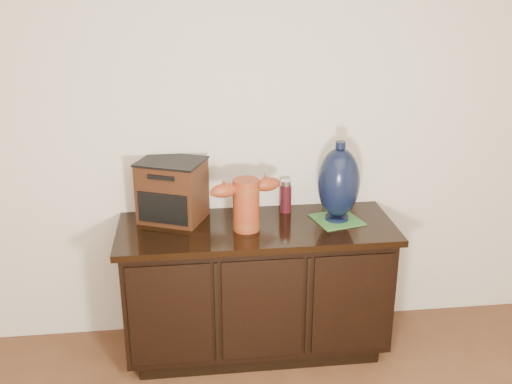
{
  "coord_description": "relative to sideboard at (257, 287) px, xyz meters",
  "views": [
    {
      "loc": [
        -0.35,
        -0.64,
        2.03
      ],
      "look_at": [
        -0.01,
        2.18,
        0.96
      ],
      "focal_mm": 42.0,
      "sensor_mm": 36.0,
      "label": 1
    }
  ],
  "objects": [
    {
      "name": "spray_can",
      "position": [
        0.18,
        0.18,
        0.46
      ],
      "size": [
        0.06,
        0.06,
        0.18
      ],
      "color": "#5B0F1A",
      "rests_on": "sideboard"
    },
    {
      "name": "lamp_base",
      "position": [
        0.44,
        0.02,
        0.58
      ],
      "size": [
        0.27,
        0.27,
        0.43
      ],
      "rotation": [
        0.0,
        0.0,
        0.24
      ],
      "color": "black",
      "rests_on": "green_mat"
    },
    {
      "name": "tv_radio",
      "position": [
        -0.43,
        0.15,
        0.53
      ],
      "size": [
        0.41,
        0.37,
        0.33
      ],
      "rotation": [
        0.0,
        0.0,
        -0.41
      ],
      "color": "#361B0D",
      "rests_on": "sideboard"
    },
    {
      "name": "green_mat",
      "position": [
        0.44,
        0.02,
        0.37
      ],
      "size": [
        0.28,
        0.28,
        0.01
      ],
      "primitive_type": "cube",
      "rotation": [
        0.0,
        0.0,
        0.24
      ],
      "color": "#367032",
      "rests_on": "sideboard"
    },
    {
      "name": "terracotta_vessel",
      "position": [
        -0.06,
        -0.04,
        0.52
      ],
      "size": [
        0.39,
        0.17,
        0.27
      ],
      "rotation": [
        0.0,
        0.0,
        0.28
      ],
      "color": "#983A1B",
      "rests_on": "sideboard"
    },
    {
      "name": "sideboard",
      "position": [
        0.0,
        0.0,
        0.0
      ],
      "size": [
        1.46,
        0.56,
        0.75
      ],
      "color": "black",
      "rests_on": "ground"
    }
  ]
}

